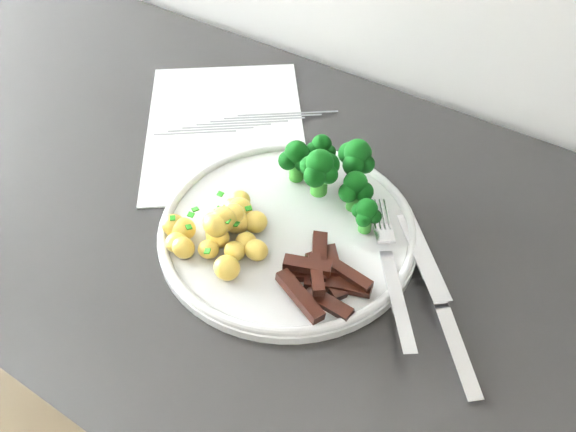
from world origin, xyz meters
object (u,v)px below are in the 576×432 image
object	(u,v)px
counter	(256,396)
knife	(446,321)
recipe_paper	(226,127)
potatoes	(222,228)
fork	(392,276)
broccoli	(336,169)
plate	(288,229)
beef_strips	(324,278)

from	to	relation	value
counter	knife	bearing A→B (deg)	-5.60
recipe_paper	potatoes	world-z (taller)	potatoes
potatoes	fork	bearing A→B (deg)	14.78
broccoli	knife	size ratio (longest dim) A/B	0.79
plate	potatoes	distance (m)	0.08
broccoli	knife	world-z (taller)	broccoli
broccoli	beef_strips	world-z (taller)	broccoli
potatoes	fork	distance (m)	0.19
counter	beef_strips	bearing A→B (deg)	-20.48
plate	potatoes	bearing A→B (deg)	-134.93
plate	beef_strips	world-z (taller)	beef_strips
knife	beef_strips	bearing A→B (deg)	-167.26
fork	knife	size ratio (longest dim) A/B	0.96
broccoli	recipe_paper	bearing A→B (deg)	167.88
counter	recipe_paper	world-z (taller)	recipe_paper
recipe_paper	fork	world-z (taller)	fork
recipe_paper	fork	xyz separation A→B (m)	(0.32, -0.12, 0.02)
counter	broccoli	size ratio (longest dim) A/B	17.02
plate	potatoes	size ratio (longest dim) A/B	2.36
beef_strips	potatoes	bearing A→B (deg)	-177.15
recipe_paper	plate	xyz separation A→B (m)	(0.18, -0.12, 0.01)
fork	counter	bearing A→B (deg)	176.53
recipe_paper	plate	bearing A→B (deg)	-33.26
broccoli	fork	world-z (taller)	broccoli
plate	fork	xyz separation A→B (m)	(0.13, -0.00, 0.01)
recipe_paper	plate	world-z (taller)	plate
counter	recipe_paper	distance (m)	0.50
broccoli	beef_strips	distance (m)	0.14
beef_strips	fork	world-z (taller)	beef_strips
knife	recipe_paper	bearing A→B (deg)	160.25
broccoli	potatoes	distance (m)	0.15
counter	fork	xyz separation A→B (m)	(0.21, -0.01, 0.49)
counter	fork	distance (m)	0.53
fork	knife	distance (m)	0.07
potatoes	beef_strips	world-z (taller)	potatoes
beef_strips	recipe_paper	bearing A→B (deg)	147.15
broccoli	knife	xyz separation A→B (m)	(0.19, -0.10, -0.04)
recipe_paper	knife	bearing A→B (deg)	-19.75
potatoes	knife	xyz separation A→B (m)	(0.25, 0.03, -0.02)
knife	fork	bearing A→B (deg)	168.05
plate	beef_strips	bearing A→B (deg)	-31.86
broccoli	potatoes	bearing A→B (deg)	-117.88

